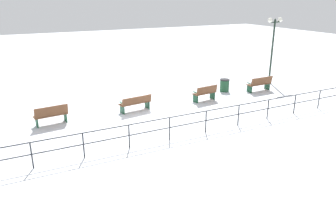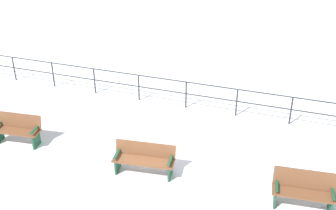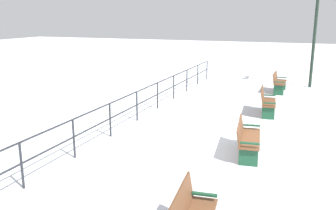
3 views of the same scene
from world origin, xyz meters
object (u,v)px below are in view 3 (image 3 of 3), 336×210
bench_fourth (266,101)px  bench_fifth (279,82)px  bench_third (247,138)px  lamppost_middle (316,19)px

bench_fourth → bench_fifth: 4.08m
bench_third → bench_fifth: bench_fifth is taller
bench_fifth → lamppost_middle: (1.33, 1.78, 2.74)m
bench_third → bench_fourth: size_ratio=1.12×
bench_fourth → lamppost_middle: 6.62m
bench_third → bench_fourth: 4.07m
bench_fifth → bench_fourth: bearing=-90.6°
lamppost_middle → bench_fifth: bearing=-126.8°
bench_third → bench_fourth: bench_fourth is taller
bench_third → lamppost_middle: 10.41m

